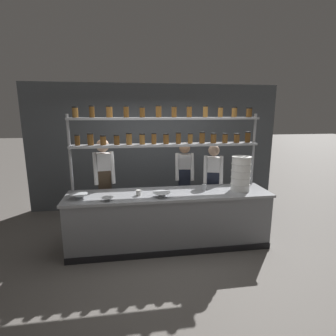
{
  "coord_description": "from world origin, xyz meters",
  "views": [
    {
      "loc": [
        -0.63,
        -4.02,
        2.21
      ],
      "look_at": [
        0.01,
        0.2,
        1.29
      ],
      "focal_mm": 28.0,
      "sensor_mm": 36.0,
      "label": 1
    }
  ],
  "objects_px": {
    "container_stack": "(241,174)",
    "prep_bowl_center_front": "(79,196)",
    "spice_shelf_unit": "(166,134)",
    "serving_cup_by_board": "(139,193)",
    "prep_bowl_near_left": "(108,199)",
    "prep_bowl_center_back": "(162,195)",
    "chef_right": "(213,181)",
    "chef_center": "(184,178)",
    "chef_left": "(105,181)",
    "serving_cup_front": "(204,187)"
  },
  "relations": [
    {
      "from": "serving_cup_front",
      "to": "serving_cup_by_board",
      "type": "relative_size",
      "value": 1.15
    },
    {
      "from": "prep_bowl_near_left",
      "to": "serving_cup_front",
      "type": "bearing_deg",
      "value": 10.81
    },
    {
      "from": "prep_bowl_near_left",
      "to": "serving_cup_by_board",
      "type": "xyz_separation_m",
      "value": [
        0.46,
        0.19,
        0.02
      ]
    },
    {
      "from": "prep_bowl_near_left",
      "to": "prep_bowl_center_front",
      "type": "bearing_deg",
      "value": 159.61
    },
    {
      "from": "prep_bowl_near_left",
      "to": "serving_cup_by_board",
      "type": "bearing_deg",
      "value": 21.74
    },
    {
      "from": "chef_left",
      "to": "serving_cup_front",
      "type": "relative_size",
      "value": 17.56
    },
    {
      "from": "container_stack",
      "to": "serving_cup_front",
      "type": "bearing_deg",
      "value": 170.53
    },
    {
      "from": "container_stack",
      "to": "chef_right",
      "type": "bearing_deg",
      "value": 114.7
    },
    {
      "from": "chef_center",
      "to": "container_stack",
      "type": "height_order",
      "value": "chef_center"
    },
    {
      "from": "spice_shelf_unit",
      "to": "chef_left",
      "type": "relative_size",
      "value": 1.82
    },
    {
      "from": "spice_shelf_unit",
      "to": "chef_left",
      "type": "height_order",
      "value": "spice_shelf_unit"
    },
    {
      "from": "spice_shelf_unit",
      "to": "prep_bowl_near_left",
      "type": "xyz_separation_m",
      "value": [
        -0.97,
        -0.57,
        -0.9
      ]
    },
    {
      "from": "chef_right",
      "to": "prep_bowl_near_left",
      "type": "relative_size",
      "value": 9.11
    },
    {
      "from": "prep_bowl_near_left",
      "to": "serving_cup_by_board",
      "type": "distance_m",
      "value": 0.5
    },
    {
      "from": "chef_right",
      "to": "container_stack",
      "type": "relative_size",
      "value": 2.81
    },
    {
      "from": "prep_bowl_center_back",
      "to": "chef_left",
      "type": "bearing_deg",
      "value": 140.71
    },
    {
      "from": "prep_bowl_near_left",
      "to": "chef_right",
      "type": "bearing_deg",
      "value": 23.05
    },
    {
      "from": "chef_center",
      "to": "prep_bowl_center_front",
      "type": "height_order",
      "value": "chef_center"
    },
    {
      "from": "serving_cup_by_board",
      "to": "container_stack",
      "type": "bearing_deg",
      "value": 0.5
    },
    {
      "from": "container_stack",
      "to": "prep_bowl_near_left",
      "type": "height_order",
      "value": "container_stack"
    },
    {
      "from": "prep_bowl_near_left",
      "to": "spice_shelf_unit",
      "type": "bearing_deg",
      "value": 30.5
    },
    {
      "from": "container_stack",
      "to": "prep_bowl_center_front",
      "type": "bearing_deg",
      "value": -179.15
    },
    {
      "from": "spice_shelf_unit",
      "to": "prep_bowl_center_back",
      "type": "bearing_deg",
      "value": -106.33
    },
    {
      "from": "prep_bowl_center_back",
      "to": "chef_center",
      "type": "bearing_deg",
      "value": 60.45
    },
    {
      "from": "chef_left",
      "to": "container_stack",
      "type": "relative_size",
      "value": 3.04
    },
    {
      "from": "prep_bowl_near_left",
      "to": "prep_bowl_center_back",
      "type": "xyz_separation_m",
      "value": [
        0.81,
        0.05,
        0.01
      ]
    },
    {
      "from": "chef_left",
      "to": "prep_bowl_near_left",
      "type": "bearing_deg",
      "value": -91.47
    },
    {
      "from": "prep_bowl_center_back",
      "to": "serving_cup_front",
      "type": "relative_size",
      "value": 2.71
    },
    {
      "from": "container_stack",
      "to": "prep_bowl_center_front",
      "type": "relative_size",
      "value": 2.18
    },
    {
      "from": "chef_right",
      "to": "prep_bowl_center_back",
      "type": "bearing_deg",
      "value": -128.28
    },
    {
      "from": "chef_left",
      "to": "prep_bowl_center_back",
      "type": "height_order",
      "value": "chef_left"
    },
    {
      "from": "chef_center",
      "to": "serving_cup_by_board",
      "type": "relative_size",
      "value": 19.01
    },
    {
      "from": "chef_center",
      "to": "serving_cup_front",
      "type": "bearing_deg",
      "value": -69.42
    },
    {
      "from": "chef_right",
      "to": "container_stack",
      "type": "distance_m",
      "value": 0.72
    },
    {
      "from": "container_stack",
      "to": "prep_bowl_near_left",
      "type": "relative_size",
      "value": 3.24
    },
    {
      "from": "prep_bowl_center_back",
      "to": "serving_cup_front",
      "type": "xyz_separation_m",
      "value": [
        0.75,
        0.25,
        0.01
      ]
    },
    {
      "from": "container_stack",
      "to": "prep_bowl_center_front",
      "type": "height_order",
      "value": "container_stack"
    },
    {
      "from": "spice_shelf_unit",
      "to": "serving_cup_by_board",
      "type": "distance_m",
      "value": 1.09
    },
    {
      "from": "chef_right",
      "to": "container_stack",
      "type": "height_order",
      "value": "chef_right"
    },
    {
      "from": "prep_bowl_near_left",
      "to": "prep_bowl_center_front",
      "type": "height_order",
      "value": "prep_bowl_center_front"
    },
    {
      "from": "chef_left",
      "to": "serving_cup_by_board",
      "type": "xyz_separation_m",
      "value": [
        0.57,
        -0.62,
        -0.06
      ]
    },
    {
      "from": "spice_shelf_unit",
      "to": "prep_bowl_near_left",
      "type": "bearing_deg",
      "value": -149.5
    },
    {
      "from": "prep_bowl_center_front",
      "to": "serving_cup_front",
      "type": "distance_m",
      "value": 2.0
    },
    {
      "from": "spice_shelf_unit",
      "to": "chef_center",
      "type": "relative_size",
      "value": 1.94
    },
    {
      "from": "spice_shelf_unit",
      "to": "serving_cup_by_board",
      "type": "xyz_separation_m",
      "value": [
        -0.5,
        -0.38,
        -0.88
      ]
    },
    {
      "from": "container_stack",
      "to": "serving_cup_front",
      "type": "xyz_separation_m",
      "value": [
        -0.59,
        0.1,
        -0.24
      ]
    },
    {
      "from": "chef_right",
      "to": "prep_bowl_center_front",
      "type": "relative_size",
      "value": 6.11
    },
    {
      "from": "chef_center",
      "to": "serving_cup_front",
      "type": "distance_m",
      "value": 0.78
    },
    {
      "from": "serving_cup_by_board",
      "to": "prep_bowl_center_back",
      "type": "bearing_deg",
      "value": -21.07
    },
    {
      "from": "chef_center",
      "to": "container_stack",
      "type": "relative_size",
      "value": 2.85
    }
  ]
}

